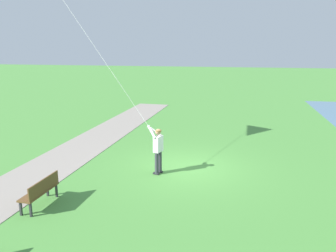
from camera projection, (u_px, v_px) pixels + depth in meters
name	position (u px, v px, depth m)	size (l,w,h in m)	color
ground_plane	(187.00, 168.00, 13.72)	(120.00, 120.00, 0.00)	#4C8E3D
walkway_path	(34.00, 177.00, 12.79)	(2.40, 32.00, 0.02)	gray
person_kite_flyer	(158.00, 147.00, 12.89)	(0.63, 0.50, 1.83)	#232328
park_bench_near_walkway	(41.00, 190.00, 10.39)	(0.52, 1.52, 0.88)	brown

